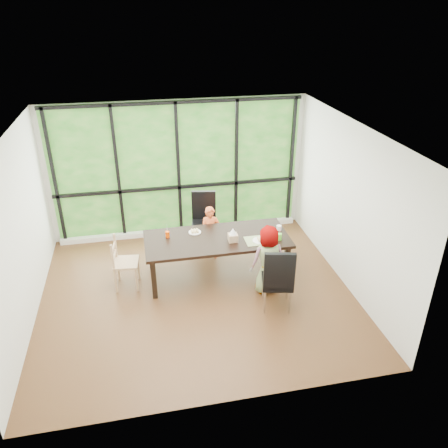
{
  "coord_description": "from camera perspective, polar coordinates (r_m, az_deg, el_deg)",
  "views": [
    {
      "loc": [
        -0.76,
        -5.92,
        4.35
      ],
      "look_at": [
        0.53,
        0.35,
        1.05
      ],
      "focal_mm": 35.46,
      "sensor_mm": 36.0,
      "label": 1
    }
  ],
  "objects": [
    {
      "name": "chair_window_leather",
      "position": [
        8.43,
        -2.62,
        0.36
      ],
      "size": [
        0.54,
        0.54,
        1.08
      ],
      "primitive_type": "cube",
      "rotation": [
        0.0,
        0.0,
        -0.19
      ],
      "color": "black",
      "rests_on": "ground"
    },
    {
      "name": "chair_end_beech",
      "position": [
        7.48,
        -12.52,
        -4.89
      ],
      "size": [
        0.44,
        0.46,
        0.9
      ],
      "primitive_type": "cube",
      "rotation": [
        0.0,
        0.0,
        1.46
      ],
      "color": "#A87F5E",
      "rests_on": "ground"
    },
    {
      "name": "foliage_backdrop",
      "position": [
        8.72,
        -5.92,
        6.99
      ],
      "size": [
        4.8,
        0.02,
        2.65
      ],
      "primitive_type": "cube",
      "color": "#1A5316",
      "rests_on": "back_wall"
    },
    {
      "name": "child_older",
      "position": [
        7.15,
        5.63,
        -4.61
      ],
      "size": [
        0.62,
        0.45,
        1.18
      ],
      "primitive_type": "imported",
      "rotation": [
        0.0,
        0.0,
        3.28
      ],
      "color": "slate",
      "rests_on": "ground"
    },
    {
      "name": "white_mug",
      "position": [
        7.7,
        7.1,
        -0.48
      ],
      "size": [
        0.09,
        0.09,
        0.09
      ],
      "primitive_type": "cylinder",
      "color": "white",
      "rests_on": "dining_table"
    },
    {
      "name": "tissue",
      "position": [
        7.23,
        1.16,
        -0.94
      ],
      "size": [
        0.12,
        0.12,
        0.11
      ],
      "primitive_type": "cone",
      "color": "white",
      "rests_on": "tissue_box"
    },
    {
      "name": "chair_interior_leather",
      "position": [
        6.84,
        6.9,
        -6.83
      ],
      "size": [
        0.55,
        0.55,
        1.08
      ],
      "primitive_type": "cube",
      "rotation": [
        0.0,
        0.0,
        2.92
      ],
      "color": "black",
      "rests_on": "ground"
    },
    {
      "name": "back_wall",
      "position": [
        8.74,
        -5.93,
        7.03
      ],
      "size": [
        5.0,
        0.0,
        5.0
      ],
      "primitive_type": "plane",
      "rotation": [
        1.57,
        0.0,
        0.0
      ],
      "color": "silver",
      "rests_on": "ground"
    },
    {
      "name": "plate_near",
      "position": [
        7.34,
        4.67,
        -2.15
      ],
      "size": [
        0.25,
        0.25,
        0.02
      ],
      "primitive_type": "cylinder",
      "color": "white",
      "rests_on": "dining_table"
    },
    {
      "name": "plate_far",
      "position": [
        7.59,
        -3.78,
        -1.06
      ],
      "size": [
        0.21,
        0.21,
        0.01
      ],
      "primitive_type": "cylinder",
      "color": "white",
      "rests_on": "dining_table"
    },
    {
      "name": "orange_cup",
      "position": [
        7.47,
        -7.3,
        -1.34
      ],
      "size": [
        0.07,
        0.07,
        0.11
      ],
      "primitive_type": "cylinder",
      "color": "#F24400",
      "rests_on": "dining_table"
    },
    {
      "name": "window_mullions",
      "position": [
        8.68,
        -5.89,
        6.9
      ],
      "size": [
        4.8,
        0.06,
        2.65
      ],
      "primitive_type": null,
      "color": "black",
      "rests_on": "back_wall"
    },
    {
      "name": "ground",
      "position": [
        7.39,
        -3.49,
        -8.88
      ],
      "size": [
        5.0,
        5.0,
        0.0
      ],
      "primitive_type": "plane",
      "color": "black",
      "rests_on": "ground"
    },
    {
      "name": "tissue_box",
      "position": [
        7.29,
        1.15,
        -1.76
      ],
      "size": [
        0.15,
        0.15,
        0.13
      ],
      "primitive_type": "cube",
      "color": "tan",
      "rests_on": "dining_table"
    },
    {
      "name": "dining_table",
      "position": [
        7.6,
        -0.89,
        -4.26
      ],
      "size": [
        2.44,
        1.11,
        0.75
      ],
      "primitive_type": "cube",
      "rotation": [
        0.0,
        0.0,
        -0.02
      ],
      "color": "black",
      "rests_on": "ground"
    },
    {
      "name": "crepe_rolls_near",
      "position": [
        7.32,
        4.68,
        -1.98
      ],
      "size": [
        0.1,
        0.12,
        0.04
      ],
      "primitive_type": null,
      "color": "tan",
      "rests_on": "plate_near"
    },
    {
      "name": "green_cup",
      "position": [
        7.39,
        7.19,
        -1.64
      ],
      "size": [
        0.07,
        0.07,
        0.12
      ],
      "primitive_type": "cylinder",
      "color": "#5BC92E",
      "rests_on": "dining_table"
    },
    {
      "name": "straw_pink",
      "position": [
        7.34,
        7.23,
        -0.97
      ],
      "size": [
        0.01,
        0.04,
        0.2
      ],
      "primitive_type": "cylinder",
      "rotation": [
        0.14,
        0.0,
        0.0
      ],
      "color": "pink",
      "rests_on": "green_cup"
    },
    {
      "name": "window_sill",
      "position": [
        9.18,
        -5.48,
        -0.82
      ],
      "size": [
        4.8,
        0.12,
        0.1
      ],
      "primitive_type": "cube",
      "color": "silver",
      "rests_on": "ground"
    },
    {
      "name": "crepe_rolls_far",
      "position": [
        7.58,
        -3.79,
        -0.9
      ],
      "size": [
        0.15,
        0.12,
        0.04
      ],
      "primitive_type": null,
      "color": "tan",
      "rests_on": "plate_far"
    },
    {
      "name": "straw_white",
      "position": [
        7.42,
        -7.34,
        -0.7
      ],
      "size": [
        0.01,
        0.04,
        0.2
      ],
      "primitive_type": "cylinder",
      "rotation": [
        0.14,
        0.0,
        0.0
      ],
      "color": "white",
      "rests_on": "orange_cup"
    },
    {
      "name": "child_toddler",
      "position": [
        8.08,
        -1.74,
        -1.15
      ],
      "size": [
        0.4,
        0.3,
        1.02
      ],
      "primitive_type": "imported",
      "rotation": [
        0.0,
        0.0,
        -0.16
      ],
      "color": "#D65425",
      "rests_on": "ground"
    },
    {
      "name": "placemat",
      "position": [
        7.35,
        4.53,
        -2.12
      ],
      "size": [
        0.45,
        0.33,
        0.01
      ],
      "primitive_type": "cube",
      "color": "tan",
      "rests_on": "dining_table"
    }
  ]
}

